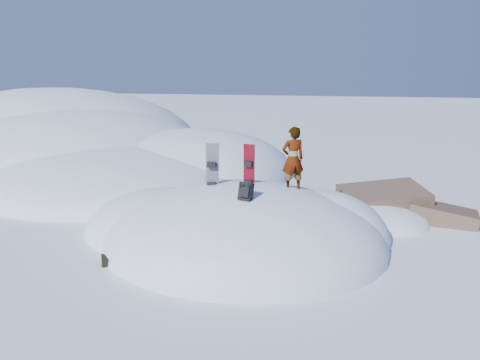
% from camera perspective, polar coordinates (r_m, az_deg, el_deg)
% --- Properties ---
extents(ground, '(120.00, 120.00, 0.00)m').
position_cam_1_polar(ground, '(11.70, 0.37, -7.89)').
color(ground, white).
rests_on(ground, ground).
extents(snow_mound, '(8.00, 6.00, 3.00)m').
position_cam_1_polar(snow_mound, '(11.96, -0.22, -7.41)').
color(snow_mound, white).
rests_on(snow_mound, ground).
extents(snow_ridge, '(21.50, 18.50, 6.40)m').
position_cam_1_polar(snow_ridge, '(24.45, -19.42, 2.79)').
color(snow_ridge, white).
rests_on(snow_ridge, ground).
extents(rock_outcrop, '(4.68, 4.41, 1.68)m').
position_cam_1_polar(rock_outcrop, '(14.42, 17.52, -4.27)').
color(rock_outcrop, brown).
rests_on(rock_outcrop, ground).
extents(snowboard_red, '(0.30, 0.20, 1.60)m').
position_cam_1_polar(snowboard_red, '(11.68, 1.09, 0.59)').
color(snowboard_red, '#AE0921').
rests_on(snowboard_red, snow_mound).
extents(snowboard_dark, '(0.33, 0.27, 1.69)m').
position_cam_1_polar(snowboard_dark, '(11.59, -3.42, 0.40)').
color(snowboard_dark, black).
rests_on(snowboard_dark, snow_mound).
extents(backpack, '(0.35, 0.41, 0.48)m').
position_cam_1_polar(backpack, '(10.36, 0.71, -1.41)').
color(backpack, black).
rests_on(backpack, snow_mound).
extents(gear_pile, '(0.78, 0.63, 0.20)m').
position_cam_1_polar(gear_pile, '(11.02, -14.74, -9.22)').
color(gear_pile, black).
rests_on(gear_pile, ground).
extents(person, '(0.69, 0.61, 1.59)m').
position_cam_1_polar(person, '(11.46, 6.46, 2.55)').
color(person, slate).
rests_on(person, snow_mound).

